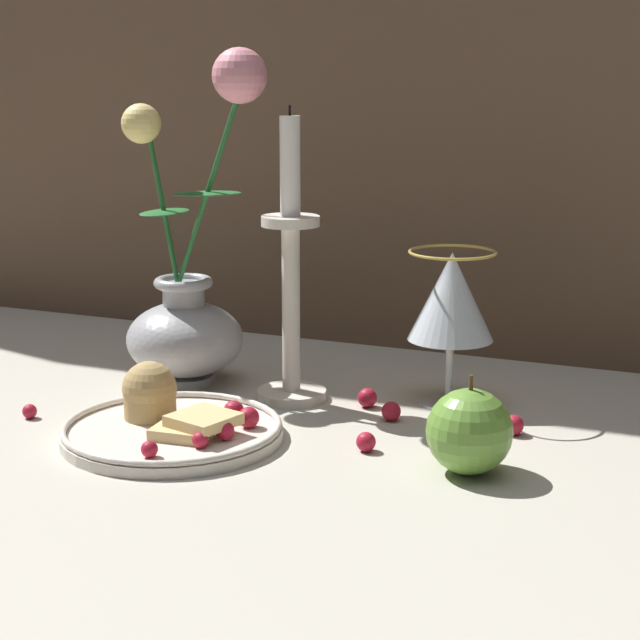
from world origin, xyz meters
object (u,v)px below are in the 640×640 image
Objects in this scene: wine_glass at (451,301)px; candlestick at (291,287)px; plate_with_pastries at (170,422)px; vase at (188,301)px; apple_beside_vase at (469,431)px.

wine_glass is 0.53× the size of candlestick.
plate_with_pastries is at bearing -135.79° from wine_glass.
vase reaches higher than candlestick.
vase is 4.14× the size of apple_beside_vase.
wine_glass is 1.85× the size of apple_beside_vase.
wine_glass is (0.27, 0.05, 0.01)m from vase.
wine_glass is at bearing 18.59° from candlestick.
candlestick is 0.27m from apple_beside_vase.
candlestick is (0.05, 0.15, 0.10)m from plate_with_pastries.
candlestick reaches higher than plate_with_pastries.
plate_with_pastries is at bearing -66.51° from vase.
wine_glass is at bearing 9.63° from vase.
vase is at bearing 158.72° from apple_beside_vase.
apple_beside_vase is at bearing -30.20° from candlestick.
wine_glass is at bearing 111.27° from apple_beside_vase.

